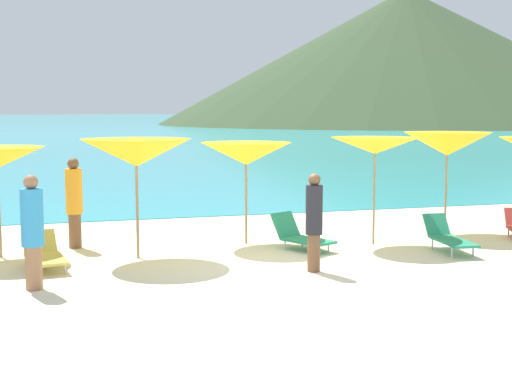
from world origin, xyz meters
The scene contains 13 objects.
ground_plane centered at (0.00, 10.00, -0.15)m, with size 50.00×100.00×0.30m, color beige.
ocean_water centered at (0.00, 226.55, 0.01)m, with size 650.00×440.00×0.02m, color #2DADBC.
headland_hill centered at (66.44, 119.94, 13.40)m, with size 99.18×99.18×26.79m, color #384C2D.
umbrella_3 centered at (-2.34, 1.68, 2.05)m, with size 2.22×2.22×2.32m.
umbrella_4 centered at (0.10, 2.57, 1.94)m, with size 2.11×2.11×2.18m.
umbrella_5 centered at (2.68, 1.69, 2.11)m, with size 2.08×2.08×2.29m.
umbrella_6 centered at (4.92, 2.52, 2.08)m, with size 2.17×2.17×2.36m.
lounge_chair_0 centered at (-4.10, 1.27, 0.26)m, with size 0.82×1.62×0.60m.
lounge_chair_2 centered at (0.98, 1.59, 0.29)m, with size 1.13×1.48×0.72m.
lounge_chair_4 centered at (3.81, 0.55, 0.30)m, with size 0.69×1.68×0.68m.
beachgoer_0 centered at (0.51, -0.40, 0.94)m, with size 0.30×0.30×1.76m.
beachgoer_1 centered at (-3.47, 3.10, 1.00)m, with size 0.35×0.35×1.88m.
beachgoer_2 centered at (-4.26, -0.32, 0.98)m, with size 0.36×0.36×1.85m.
Camera 1 is at (-4.07, -12.18, 2.87)m, focal length 50.51 mm.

